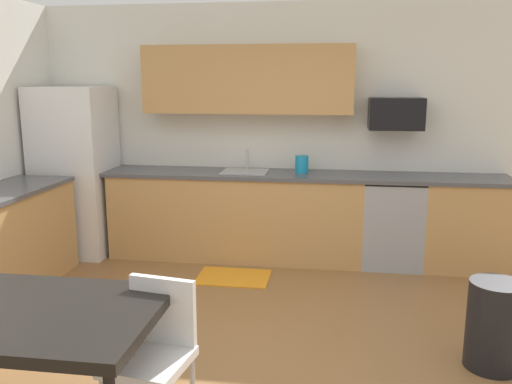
{
  "coord_description": "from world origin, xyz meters",
  "views": [
    {
      "loc": [
        0.63,
        -3.24,
        1.89
      ],
      "look_at": [
        0.0,
        1.0,
        1.0
      ],
      "focal_mm": 37.74,
      "sensor_mm": 36.0,
      "label": 1
    }
  ],
  "objects_px": {
    "microwave": "(396,114)",
    "trash_bin": "(494,325)",
    "oven_range": "(391,222)",
    "kettle": "(302,165)",
    "dining_table": "(20,320)",
    "chair_near_table": "(154,346)",
    "refrigerator": "(76,171)"
  },
  "relations": [
    {
      "from": "chair_near_table",
      "to": "kettle",
      "type": "relative_size",
      "value": 4.25
    },
    {
      "from": "trash_bin",
      "to": "kettle",
      "type": "relative_size",
      "value": 3.0
    },
    {
      "from": "refrigerator",
      "to": "chair_near_table",
      "type": "xyz_separation_m",
      "value": [
        1.89,
        -2.93,
        -0.41
      ]
    },
    {
      "from": "kettle",
      "to": "microwave",
      "type": "bearing_deg",
      "value": 3.04
    },
    {
      "from": "dining_table",
      "to": "chair_near_table",
      "type": "distance_m",
      "value": 0.69
    },
    {
      "from": "refrigerator",
      "to": "kettle",
      "type": "xyz_separation_m",
      "value": [
        2.47,
        0.13,
        0.11
      ]
    },
    {
      "from": "dining_table",
      "to": "chair_near_table",
      "type": "height_order",
      "value": "chair_near_table"
    },
    {
      "from": "refrigerator",
      "to": "chair_near_table",
      "type": "bearing_deg",
      "value": -57.27
    },
    {
      "from": "microwave",
      "to": "chair_near_table",
      "type": "bearing_deg",
      "value": -116.01
    },
    {
      "from": "microwave",
      "to": "trash_bin",
      "type": "distance_m",
      "value": 2.52
    },
    {
      "from": "kettle",
      "to": "oven_range",
      "type": "bearing_deg",
      "value": -3.04
    },
    {
      "from": "refrigerator",
      "to": "chair_near_table",
      "type": "height_order",
      "value": "refrigerator"
    },
    {
      "from": "oven_range",
      "to": "kettle",
      "type": "bearing_deg",
      "value": 176.96
    },
    {
      "from": "oven_range",
      "to": "kettle",
      "type": "distance_m",
      "value": 1.1
    },
    {
      "from": "oven_range",
      "to": "trash_bin",
      "type": "xyz_separation_m",
      "value": [
        0.48,
        -2.03,
        -0.16
      ]
    },
    {
      "from": "oven_range",
      "to": "trash_bin",
      "type": "height_order",
      "value": "oven_range"
    },
    {
      "from": "microwave",
      "to": "oven_range",
      "type": "bearing_deg",
      "value": -90.0
    },
    {
      "from": "dining_table",
      "to": "kettle",
      "type": "distance_m",
      "value": 3.49
    },
    {
      "from": "refrigerator",
      "to": "dining_table",
      "type": "bearing_deg",
      "value": -68.16
    },
    {
      "from": "microwave",
      "to": "trash_bin",
      "type": "height_order",
      "value": "microwave"
    },
    {
      "from": "dining_table",
      "to": "refrigerator",
      "type": "bearing_deg",
      "value": 111.84
    },
    {
      "from": "dining_table",
      "to": "oven_range",
      "type": "bearing_deg",
      "value": 56.19
    },
    {
      "from": "chair_near_table",
      "to": "kettle",
      "type": "bearing_deg",
      "value": 79.29
    },
    {
      "from": "refrigerator",
      "to": "oven_range",
      "type": "bearing_deg",
      "value": 1.35
    },
    {
      "from": "refrigerator",
      "to": "trash_bin",
      "type": "bearing_deg",
      "value": -26.67
    },
    {
      "from": "oven_range",
      "to": "chair_near_table",
      "type": "relative_size",
      "value": 1.07
    },
    {
      "from": "dining_table",
      "to": "kettle",
      "type": "relative_size",
      "value": 7.0
    },
    {
      "from": "dining_table",
      "to": "trash_bin",
      "type": "relative_size",
      "value": 2.33
    },
    {
      "from": "chair_near_table",
      "to": "trash_bin",
      "type": "height_order",
      "value": "chair_near_table"
    },
    {
      "from": "dining_table",
      "to": "chair_near_table",
      "type": "xyz_separation_m",
      "value": [
        0.63,
        0.2,
        -0.2
      ]
    },
    {
      "from": "chair_near_table",
      "to": "trash_bin",
      "type": "bearing_deg",
      "value": 26.11
    },
    {
      "from": "microwave",
      "to": "dining_table",
      "type": "height_order",
      "value": "microwave"
    }
  ]
}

